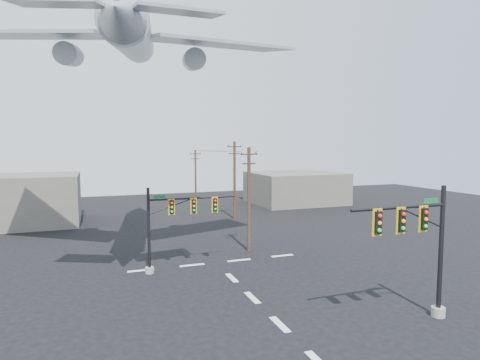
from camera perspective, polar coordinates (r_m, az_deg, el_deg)
name	(u,v)px	position (r m, az deg, el deg)	size (l,w,h in m)	color
ground	(280,324)	(22.96, 5.69, -19.76)	(120.00, 120.00, 0.00)	black
lane_markings	(245,290)	(27.48, 0.69, -15.42)	(14.00, 21.20, 0.01)	silver
signal_mast_near	(421,246)	(23.96, 24.36, -8.60)	(6.35, 0.81, 7.41)	gray
signal_mast_far	(172,223)	(30.88, -9.63, -6.11)	(7.10, 0.71, 6.45)	gray
utility_pole_a	(249,197)	(36.01, 1.27, -2.46)	(1.82, 0.73, 9.39)	#4E3021
utility_pole_b	(235,179)	(51.69, -0.78, 0.21)	(2.02, 0.49, 10.04)	#4E3021
utility_pole_c	(196,176)	(65.30, -6.34, 0.60)	(1.79, 0.30, 8.74)	#4E3021
power_lines	(225,151)	(50.61, -2.13, 4.19)	(5.76, 30.01, 0.34)	black
airliner	(133,38)	(34.97, -14.99, 18.88)	(26.61, 28.27, 7.45)	#A2A5AD
building_right	(295,188)	(66.85, 7.87, -1.10)	(14.00, 12.00, 5.00)	#625F57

